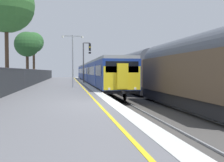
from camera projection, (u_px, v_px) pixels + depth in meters
ground at (161, 116)px, 12.09m from camera, size 17.40×110.00×1.21m
commuter_train_at_platform at (93, 73)px, 38.39m from camera, size 2.83×41.77×3.81m
freight_train_adjacent_track at (122, 71)px, 37.04m from camera, size 2.60×54.30×4.67m
signal_gantry at (85, 58)px, 33.89m from camera, size 1.10×0.24×5.35m
platform_lamp_mid at (73, 56)px, 23.70m from camera, size 2.00×0.20×4.89m
background_tree_left at (4, 6)px, 19.97m from camera, size 4.43×4.43×9.02m
background_tree_centre at (34, 43)px, 45.54m from camera, size 3.59×3.73×8.55m
background_tree_right at (27, 45)px, 36.63m from camera, size 3.62×3.62×7.23m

